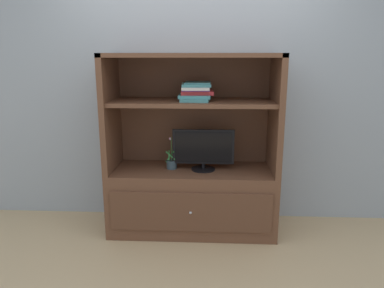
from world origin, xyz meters
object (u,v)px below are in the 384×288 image
(media_console, at_px, (192,178))
(potted_plant, at_px, (172,163))
(magazine_stack, at_px, (196,92))
(tv_monitor, at_px, (203,149))

(media_console, height_order, potted_plant, media_console)
(media_console, height_order, magazine_stack, media_console)
(tv_monitor, height_order, potted_plant, tv_monitor)
(potted_plant, bearing_deg, magazine_stack, -0.27)
(media_console, xyz_separation_m, magazine_stack, (0.03, -0.01, 0.80))
(tv_monitor, xyz_separation_m, potted_plant, (-0.29, 0.02, -0.14))
(potted_plant, bearing_deg, media_console, 1.51)
(media_console, relative_size, tv_monitor, 2.93)
(magazine_stack, bearing_deg, media_console, 169.11)
(tv_monitor, bearing_deg, magazine_stack, 164.73)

